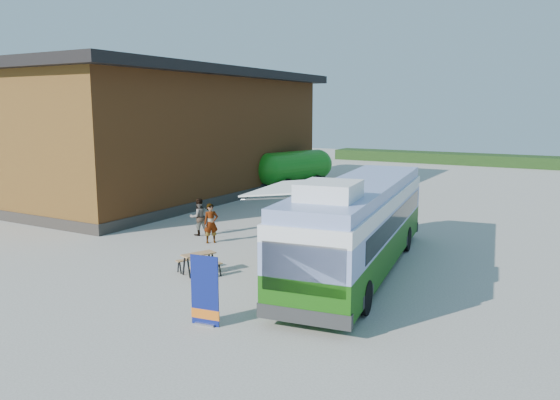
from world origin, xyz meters
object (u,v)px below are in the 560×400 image
Objects in this scene: bus at (359,223)px; slurry_tanker at (294,167)px; picnic_table at (199,259)px; person_b at (199,217)px; banner at (205,297)px; person_a at (211,223)px.

bus is 18.32m from slurry_tanker.
picnic_table is 18.86m from slurry_tanker.
picnic_table is 0.98× the size of person_b.
bus reaches higher than banner.
slurry_tanker is at bearing 55.18° from person_a.
person_b is 13.76m from slurry_tanker.
bus is 6.29m from banner.
person_a is 14.84m from slurry_tanker.
person_a reaches higher than person_b.
person_a is at bearing 117.82° from banner.
picnic_table is at bearing -108.99° from person_a.
person_b is (-1.25, 0.81, -0.01)m from person_a.
banner is at bearing 70.43° from person_b.
slurry_tanker is (-10.43, 15.06, -0.18)m from bus.
banner is at bearing -112.92° from bus.
person_a is (-4.88, 6.79, 0.07)m from banner.
person_b reaches higher than picnic_table.
picnic_table is 0.23× the size of slurry_tanker.
person_a is at bearing 144.05° from picnic_table.
bus is at bearing -38.40° from slurry_tanker.
bus is at bearing 109.96° from person_b.
person_b is at bearing -61.81° from slurry_tanker.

